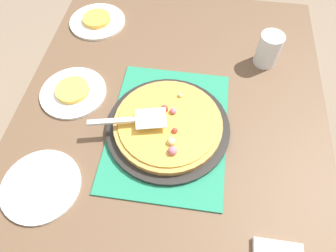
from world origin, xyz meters
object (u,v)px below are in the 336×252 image
plate_side (41,186)px  served_slice_left (97,19)px  plate_far_right (73,92)px  served_slice_right (72,90)px  pizza (168,124)px  pizza_server (135,120)px  cup_far (268,50)px  pizza_pan (168,127)px  plate_near_left (97,21)px

plate_side → served_slice_left: served_slice_left is taller
plate_side → served_slice_left: size_ratio=2.00×
plate_far_right → served_slice_right: (0.00, 0.00, 0.01)m
pizza → pizza_server: pizza_server is taller
pizza_server → plate_side: bearing=133.2°
pizza → plate_side: 0.40m
served_slice_left → cup_far: size_ratio=0.92×
pizza → plate_side: bearing=126.0°
pizza_pan → cup_far: cup_far is taller
plate_far_right → served_slice_right: served_slice_right is taller
cup_far → pizza_pan: bearing=137.8°
pizza_pan → cup_far: bearing=-42.2°
plate_side → cup_far: size_ratio=1.83×
served_slice_right → cup_far: size_ratio=0.92×
pizza → plate_side: size_ratio=1.50×
plate_near_left → cup_far: size_ratio=1.83×
plate_near_left → plate_far_right: same height
plate_side → pizza_pan: bearing=-53.9°
pizza_server → plate_far_right: bearing=63.7°
served_slice_left → cup_far: cup_far is taller
pizza_pan → plate_far_right: 0.35m
plate_near_left → served_slice_right: (-0.37, -0.02, 0.01)m
pizza → plate_near_left: size_ratio=1.50×
plate_far_right → served_slice_left: size_ratio=2.00×
pizza_server → plate_near_left: bearing=28.0°
pizza → served_slice_left: pizza is taller
cup_far → pizza_server: size_ratio=0.51×
pizza_pan → served_slice_left: served_slice_left is taller
plate_near_left → cup_far: 0.67m
plate_near_left → cup_far: (-0.13, -0.66, 0.06)m
pizza_pan → plate_side: 0.40m
plate_near_left → plate_side: same height
plate_far_right → pizza_pan: bearing=-106.1°
plate_side → plate_near_left: bearing=2.5°
pizza_pan → plate_near_left: pizza_pan is taller
pizza_pan → plate_near_left: 0.58m
plate_far_right → cup_far: 0.69m
cup_far → pizza_server: cup_far is taller
served_slice_right → plate_near_left: bearing=2.7°
pizza → pizza_pan: bearing=16.1°
served_slice_left → served_slice_right: bearing=-177.3°
plate_near_left → pizza_pan: bearing=-142.7°
served_slice_right → pizza_server: size_ratio=0.47×
cup_far → pizza_server: bearing=131.8°
served_slice_left → pizza_server: pizza_server is taller
plate_far_right → served_slice_left: (0.37, 0.02, 0.01)m
plate_near_left → plate_far_right: (-0.37, -0.02, 0.00)m
pizza_pan → pizza_server: bearing=103.0°
plate_far_right → served_slice_right: 0.01m
cup_far → plate_side: bearing=132.3°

